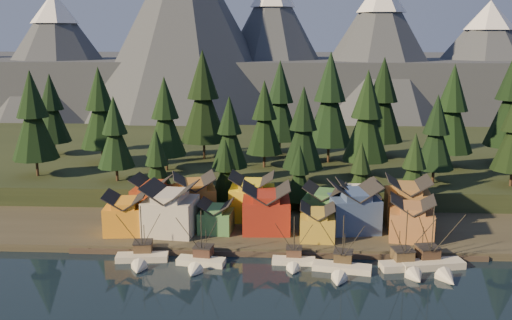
# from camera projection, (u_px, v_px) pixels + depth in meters

# --- Properties ---
(ground) EXTENTS (500.00, 500.00, 0.00)m
(ground) POSITION_uv_depth(u_px,v_px,m) (273.00, 291.00, 94.38)
(ground) COLOR black
(ground) RESTS_ON ground
(shore_strip) EXTENTS (400.00, 50.00, 1.50)m
(shore_strip) POSITION_uv_depth(u_px,v_px,m) (277.00, 213.00, 133.24)
(shore_strip) COLOR #333025
(shore_strip) RESTS_ON ground
(hillside) EXTENTS (420.00, 100.00, 6.00)m
(hillside) POSITION_uv_depth(u_px,v_px,m) (280.00, 159.00, 181.53)
(hillside) COLOR black
(hillside) RESTS_ON ground
(dock) EXTENTS (80.00, 4.00, 1.00)m
(dock) POSITION_uv_depth(u_px,v_px,m) (275.00, 251.00, 110.37)
(dock) COLOR #433830
(dock) RESTS_ON ground
(mountain_ridge) EXTENTS (560.00, 190.00, 90.00)m
(mountain_ridge) POSITION_uv_depth(u_px,v_px,m) (275.00, 65.00, 297.37)
(mountain_ridge) COLOR #444A57
(mountain_ridge) RESTS_ON ground
(boat_1) EXTENTS (10.13, 10.85, 11.71)m
(boat_1) POSITION_uv_depth(u_px,v_px,m) (141.00, 251.00, 105.81)
(boat_1) COLOR beige
(boat_1) RESTS_ON ground
(boat_2) EXTENTS (9.40, 9.99, 11.35)m
(boat_2) POSITION_uv_depth(u_px,v_px,m) (199.00, 255.00, 104.00)
(boat_2) COLOR silver
(boat_2) RESTS_ON ground
(boat_3) EXTENTS (8.25, 8.94, 9.93)m
(boat_3) POSITION_uv_depth(u_px,v_px,m) (294.00, 255.00, 104.58)
(boat_3) COLOR white
(boat_3) RESTS_ON ground
(boat_4) EXTENTS (11.11, 11.74, 11.33)m
(boat_4) POSITION_uv_depth(u_px,v_px,m) (341.00, 262.00, 101.04)
(boat_4) COLOR silver
(boat_4) RESTS_ON ground
(boat_5) EXTENTS (9.89, 10.53, 12.27)m
(boat_5) POSITION_uv_depth(u_px,v_px,m) (408.00, 258.00, 101.79)
(boat_5) COLOR beige
(boat_5) RESTS_ON ground
(boat_6) EXTENTS (12.27, 12.96, 12.78)m
(boat_6) POSITION_uv_depth(u_px,v_px,m) (436.00, 258.00, 102.08)
(boat_6) COLOR beige
(boat_6) RESTS_ON ground
(house_front_0) EXTENTS (9.14, 8.72, 8.44)m
(house_front_0) POSITION_uv_depth(u_px,v_px,m) (126.00, 212.00, 117.21)
(house_front_0) COLOR orange
(house_front_0) RESTS_ON shore_strip
(house_front_1) EXTENTS (11.08, 10.72, 10.44)m
(house_front_1) POSITION_uv_depth(u_px,v_px,m) (171.00, 207.00, 116.70)
(house_front_1) COLOR beige
(house_front_1) RESTS_ON shore_strip
(house_front_2) EXTENTS (7.23, 7.28, 6.54)m
(house_front_2) POSITION_uv_depth(u_px,v_px,m) (216.00, 216.00, 117.95)
(house_front_2) COLOR #458047
(house_front_2) RESTS_ON shore_strip
(house_front_3) EXTENTS (10.06, 9.62, 9.86)m
(house_front_3) POSITION_uv_depth(u_px,v_px,m) (266.00, 207.00, 118.11)
(house_front_3) COLOR maroon
(house_front_3) RESTS_ON shore_strip
(house_front_4) EXTENTS (7.13, 7.65, 7.01)m
(house_front_4) POSITION_uv_depth(u_px,v_px,m) (317.00, 221.00, 113.66)
(house_front_4) COLOR gold
(house_front_4) RESTS_ON shore_strip
(house_front_5) EXTENTS (11.05, 10.32, 10.22)m
(house_front_5) POSITION_uv_depth(u_px,v_px,m) (354.00, 206.00, 118.20)
(house_front_5) COLOR #334979
(house_front_5) RESTS_ON shore_strip
(house_front_6) EXTENTS (9.76, 9.38, 8.52)m
(house_front_6) POSITION_uv_depth(u_px,v_px,m) (412.00, 217.00, 113.53)
(house_front_6) COLOR #A76A3B
(house_front_6) RESTS_ON shore_strip
(house_back_0) EXTENTS (8.91, 8.60, 9.14)m
(house_back_0) POSITION_uv_depth(u_px,v_px,m) (153.00, 195.00, 127.96)
(house_back_0) COLOR #993617
(house_back_0) RESTS_ON shore_strip
(house_back_1) EXTENTS (10.80, 10.88, 10.10)m
(house_back_1) POSITION_uv_depth(u_px,v_px,m) (194.00, 196.00, 125.73)
(house_back_1) COLOR #9F6729
(house_back_1) RESTS_ON shore_strip
(house_back_2) EXTENTS (9.76, 8.99, 10.17)m
(house_back_2) POSITION_uv_depth(u_px,v_px,m) (252.00, 195.00, 125.85)
(house_back_2) COLOR yellow
(house_back_2) RESTS_ON shore_strip
(house_back_3) EXTENTS (10.01, 9.32, 8.62)m
(house_back_3) POSITION_uv_depth(u_px,v_px,m) (324.00, 203.00, 122.97)
(house_back_3) COLOR #407740
(house_back_3) RESTS_ON shore_strip
(house_back_4) EXTENTS (9.31, 8.99, 9.40)m
(house_back_4) POSITION_uv_depth(u_px,v_px,m) (358.00, 201.00, 122.99)
(house_back_4) COLOR white
(house_back_4) RESTS_ON shore_strip
(house_back_5) EXTENTS (9.73, 9.83, 10.19)m
(house_back_5) POSITION_uv_depth(u_px,v_px,m) (407.00, 200.00, 122.49)
(house_back_5) COLOR olive
(house_back_5) RESTS_ON shore_strip
(tree_hill_0) EXTENTS (11.67, 11.67, 27.19)m
(tree_hill_0) POSITION_uv_depth(u_px,v_px,m) (33.00, 119.00, 143.79)
(tree_hill_0) COLOR #332319
(tree_hill_0) RESTS_ON hillside
(tree_hill_1) EXTENTS (11.64, 11.64, 27.11)m
(tree_hill_1) POSITION_uv_depth(u_px,v_px,m) (100.00, 111.00, 158.79)
(tree_hill_1) COLOR #332319
(tree_hill_1) RESTS_ON hillside
(tree_hill_2) EXTENTS (9.10, 9.10, 21.20)m
(tree_hill_2) POSITION_uv_depth(u_px,v_px,m) (115.00, 135.00, 139.47)
(tree_hill_2) COLOR #332319
(tree_hill_2) RESTS_ON hillside
(tree_hill_3) EXTENTS (10.77, 10.77, 25.09)m
(tree_hill_3) POSITION_uv_depth(u_px,v_px,m) (165.00, 120.00, 150.21)
(tree_hill_3) COLOR #332319
(tree_hill_3) RESTS_ON hillside
(tree_hill_4) EXTENTS (13.56, 13.56, 31.59)m
(tree_hill_4) POSITION_uv_depth(u_px,v_px,m) (203.00, 100.00, 163.67)
(tree_hill_4) COLOR #332319
(tree_hill_4) RESTS_ON hillside
(tree_hill_5) EXTENTS (9.09, 9.09, 21.18)m
(tree_hill_5) POSITION_uv_depth(u_px,v_px,m) (230.00, 135.00, 140.00)
(tree_hill_5) COLOR #332319
(tree_hill_5) RESTS_ON hillside
(tree_hill_6) EXTENTS (10.24, 10.24, 23.85)m
(tree_hill_6) POSITION_uv_depth(u_px,v_px,m) (264.00, 120.00, 153.91)
(tree_hill_6) COLOR #332319
(tree_hill_6) RESTS_ON hillside
(tree_hill_7) EXTENTS (10.21, 10.21, 23.78)m
(tree_hill_7) POSITION_uv_depth(u_px,v_px,m) (303.00, 131.00, 136.83)
(tree_hill_7) COLOR #332319
(tree_hill_7) RESTS_ON hillside
(tree_hill_8) EXTENTS (13.42, 13.42, 31.26)m
(tree_hill_8) POSITION_uv_depth(u_px,v_px,m) (330.00, 103.00, 158.96)
(tree_hill_8) COLOR #332319
(tree_hill_8) RESTS_ON hillside
(tree_hill_9) EXTENTS (11.73, 11.73, 27.32)m
(tree_hill_9) POSITION_uv_depth(u_px,v_px,m) (367.00, 119.00, 142.43)
(tree_hill_9) COLOR #332319
(tree_hill_9) RESTS_ON hillside
(tree_hill_10) EXTENTS (12.66, 12.66, 29.49)m
(tree_hill_10) POSITION_uv_depth(u_px,v_px,m) (383.00, 103.00, 166.15)
(tree_hill_10) COLOR #332319
(tree_hill_10) RESTS_ON hillside
(tree_hill_11) EXTENTS (9.36, 9.36, 21.80)m
(tree_hill_11) POSITION_uv_depth(u_px,v_px,m) (436.00, 135.00, 137.38)
(tree_hill_11) COLOR #332319
(tree_hill_11) RESTS_ON hillside
(tree_hill_12) EXTENTS (12.10, 12.10, 28.18)m
(tree_hill_12) POSITION_uv_depth(u_px,v_px,m) (452.00, 112.00, 151.84)
(tree_hill_12) COLOR #332319
(tree_hill_12) RESTS_ON hillside
(tree_hill_15) EXTENTS (12.19, 12.19, 28.40)m
(tree_hill_15) POSITION_uv_depth(u_px,v_px,m) (280.00, 104.00, 169.76)
(tree_hill_15) COLOR #332319
(tree_hill_15) RESTS_ON hillside
(tree_hill_16) EXTENTS (10.55, 10.55, 24.57)m
(tree_hill_16) POSITION_uv_depth(u_px,v_px,m) (52.00, 111.00, 169.76)
(tree_hill_16) COLOR #332319
(tree_hill_16) RESTS_ON hillside
(tree_shore_0) EXTENTS (8.08, 8.08, 18.83)m
(tree_shore_0) POSITION_uv_depth(u_px,v_px,m) (157.00, 166.00, 132.30)
(tree_shore_0) COLOR #332319
(tree_shore_0) RESTS_ON shore_strip
(tree_shore_1) EXTENTS (7.20, 7.20, 16.78)m
(tree_shore_1) POSITION_uv_depth(u_px,v_px,m) (226.00, 171.00, 131.72)
(tree_shore_1) COLOR #332319
(tree_shore_1) RESTS_ON shore_strip
(tree_shore_2) EXTENTS (6.79, 6.79, 15.83)m
(tree_shore_2) POSITION_uv_depth(u_px,v_px,m) (299.00, 175.00, 130.97)
(tree_shore_2) COLOR #332319
(tree_shore_2) RESTS_ON shore_strip
(tree_shore_3) EXTENTS (7.10, 7.10, 16.54)m
(tree_shore_3) POSITION_uv_depth(u_px,v_px,m) (361.00, 174.00, 130.18)
(tree_shore_3) COLOR #332319
(tree_shore_3) RESTS_ON shore_strip
(tree_shore_4) EXTENTS (8.02, 8.02, 18.68)m
(tree_shore_4) POSITION_uv_depth(u_px,v_px,m) (414.00, 169.00, 129.32)
(tree_shore_4) COLOR #332319
(tree_shore_4) RESTS_ON shore_strip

